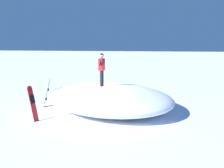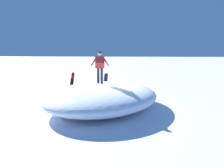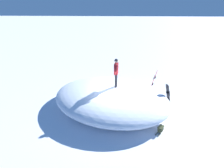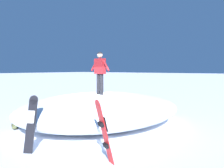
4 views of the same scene
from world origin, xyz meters
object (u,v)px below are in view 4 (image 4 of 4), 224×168
Objects in this scene: snowboarder_standing at (100,69)px; snowboard_secondary_upright at (104,131)px; snowboard_primary_upright at (31,123)px; backpack_near at (15,124)px.

snowboarder_standing reaches higher than snowboard_secondary_upright.
snowboarder_standing is 1.07× the size of snowboard_secondary_upright.
backpack_near is at bearing -108.30° from snowboard_primary_upright.
snowboard_secondary_upright is 4.90m from backpack_near.
snowboard_primary_upright is at bearing -76.84° from snowboard_secondary_upright.
snowboarder_standing is 3.98m from snowboard_secondary_upright.
backpack_near is (-0.29, -4.84, -0.68)m from snowboard_secondary_upright.
snowboarder_standing is at bearing 135.43° from backpack_near.
snowboard_secondary_upright reaches higher than snowboard_primary_upright.
snowboard_primary_upright is 2.38m from snowboard_secondary_upright.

